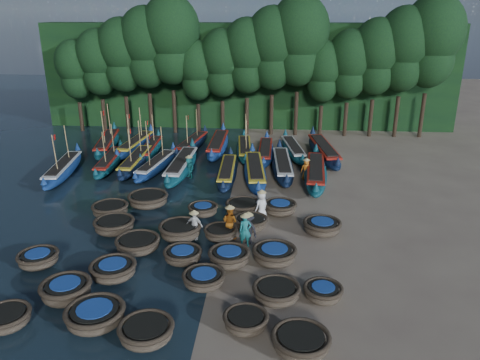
# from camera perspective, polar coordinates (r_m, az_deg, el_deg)

# --- Properties ---
(ground) EXTENTS (120.00, 120.00, 0.00)m
(ground) POSITION_cam_1_polar(r_m,az_deg,el_deg) (26.06, -2.00, -5.39)
(ground) COLOR #7F725C
(ground) RESTS_ON ground
(foliage_wall) EXTENTS (40.00, 3.00, 10.00)m
(foliage_wall) POSITION_cam_1_polar(r_m,az_deg,el_deg) (47.36, 0.99, 12.57)
(foliage_wall) COLOR black
(foliage_wall) RESTS_ON ground
(coracle_0) EXTENTS (1.98, 1.98, 0.66)m
(coracle_0) POSITION_cam_1_polar(r_m,az_deg,el_deg) (20.15, -26.60, -14.85)
(coracle_0) COLOR brown
(coracle_0) RESTS_ON ground
(coracle_1) EXTENTS (2.46, 2.46, 0.76)m
(coracle_1) POSITION_cam_1_polar(r_m,az_deg,el_deg) (19.01, -17.23, -15.46)
(coracle_1) COLOR brown
(coracle_1) RESTS_ON ground
(coracle_2) EXTENTS (2.49, 2.49, 0.72)m
(coracle_2) POSITION_cam_1_polar(r_m,az_deg,el_deg) (17.83, -11.35, -17.65)
(coracle_2) COLOR brown
(coracle_2) RESTS_ON ground
(coracle_3) EXTENTS (2.08, 2.08, 0.64)m
(coracle_3) POSITION_cam_1_polar(r_m,az_deg,el_deg) (18.07, 0.71, -16.79)
(coracle_3) COLOR brown
(coracle_3) RESTS_ON ground
(coracle_4) EXTENTS (2.32, 2.32, 0.69)m
(coracle_4) POSITION_cam_1_polar(r_m,az_deg,el_deg) (17.25, 7.43, -18.94)
(coracle_4) COLOR brown
(coracle_4) RESTS_ON ground
(coracle_5) EXTENTS (2.42, 2.42, 0.84)m
(coracle_5) POSITION_cam_1_polar(r_m,az_deg,el_deg) (20.74, -20.44, -12.47)
(coracle_5) COLOR brown
(coracle_5) RESTS_ON ground
(coracle_6) EXTENTS (2.11, 2.11, 0.76)m
(coracle_6) POSITION_cam_1_polar(r_m,az_deg,el_deg) (21.66, -15.19, -10.51)
(coracle_6) COLOR brown
(coracle_6) RESTS_ON ground
(coracle_7) EXTENTS (2.17, 2.17, 0.65)m
(coracle_7) POSITION_cam_1_polar(r_m,az_deg,el_deg) (20.49, -4.43, -11.90)
(coracle_7) COLOR brown
(coracle_7) RESTS_ON ground
(coracle_8) EXTENTS (1.99, 1.99, 0.70)m
(coracle_8) POSITION_cam_1_polar(r_m,az_deg,el_deg) (19.61, 4.48, -13.45)
(coracle_8) COLOR brown
(coracle_8) RESTS_ON ground
(coracle_9) EXTENTS (1.86, 1.86, 0.65)m
(coracle_9) POSITION_cam_1_polar(r_m,az_deg,el_deg) (19.87, 10.09, -13.30)
(coracle_9) COLOR brown
(coracle_9) RESTS_ON ground
(coracle_10) EXTENTS (2.02, 2.02, 0.69)m
(coracle_10) POSITION_cam_1_polar(r_m,az_deg,el_deg) (23.77, -23.38, -8.77)
(coracle_10) COLOR brown
(coracle_10) RESTS_ON ground
(coracle_11) EXTENTS (2.32, 2.32, 0.72)m
(coracle_11) POSITION_cam_1_polar(r_m,az_deg,el_deg) (23.64, -12.35, -7.59)
(coracle_11) COLOR brown
(coracle_11) RESTS_ON ground
(coracle_12) EXTENTS (1.85, 1.85, 0.65)m
(coracle_12) POSITION_cam_1_polar(r_m,az_deg,el_deg) (22.36, -6.99, -9.05)
(coracle_12) COLOR brown
(coracle_12) RESTS_ON ground
(coracle_13) EXTENTS (1.99, 1.99, 0.79)m
(coracle_13) POSITION_cam_1_polar(r_m,az_deg,el_deg) (21.87, -1.34, -9.36)
(coracle_13) COLOR brown
(coracle_13) RESTS_ON ground
(coracle_14) EXTENTS (2.13, 2.13, 0.80)m
(coracle_14) POSITION_cam_1_polar(r_m,az_deg,el_deg) (22.13, 4.22, -9.03)
(coracle_14) COLOR brown
(coracle_14) RESTS_ON ground
(coracle_15) EXTENTS (2.62, 2.62, 0.78)m
(coracle_15) POSITION_cam_1_polar(r_m,az_deg,el_deg) (25.78, -15.09, -5.34)
(coracle_15) COLOR brown
(coracle_15) RESTS_ON ground
(coracle_16) EXTENTS (2.24, 2.24, 0.85)m
(coracle_16) POSITION_cam_1_polar(r_m,az_deg,el_deg) (24.42, -7.30, -6.12)
(coracle_16) COLOR brown
(coracle_16) RESTS_ON ground
(coracle_17) EXTENTS (2.16, 2.16, 0.66)m
(coracle_17) POSITION_cam_1_polar(r_m,az_deg,el_deg) (24.27, -2.37, -6.44)
(coracle_17) COLOR brown
(coracle_17) RESTS_ON ground
(coracle_18) EXTENTS (2.00, 2.00, 0.69)m
(coracle_18) POSITION_cam_1_polar(r_m,az_deg,el_deg) (25.32, 1.32, -5.20)
(coracle_18) COLOR brown
(coracle_18) RESTS_ON ground
(coracle_19) EXTENTS (2.17, 2.17, 0.76)m
(coracle_19) POSITION_cam_1_polar(r_m,az_deg,el_deg) (25.14, 9.97, -5.60)
(coracle_19) COLOR brown
(coracle_19) RESTS_ON ground
(coracle_20) EXTENTS (2.17, 2.17, 0.75)m
(coracle_20) POSITION_cam_1_polar(r_m,az_deg,el_deg) (27.83, -15.54, -3.47)
(coracle_20) COLOR brown
(coracle_20) RESTS_ON ground
(coracle_21) EXTENTS (2.44, 2.44, 0.81)m
(coracle_21) POSITION_cam_1_polar(r_m,az_deg,el_deg) (28.65, -11.14, -2.33)
(coracle_21) COLOR brown
(coracle_21) RESTS_ON ground
(coracle_22) EXTENTS (1.76, 1.76, 0.66)m
(coracle_22) POSITION_cam_1_polar(r_m,az_deg,el_deg) (27.01, -4.54, -3.60)
(coracle_22) COLOR brown
(coracle_22) RESTS_ON ground
(coracle_23) EXTENTS (2.46, 2.46, 0.76)m
(coracle_23) POSITION_cam_1_polar(r_m,az_deg,el_deg) (27.15, 0.40, -3.29)
(coracle_23) COLOR brown
(coracle_23) RESTS_ON ground
(coracle_24) EXTENTS (2.15, 2.15, 0.76)m
(coracle_24) POSITION_cam_1_polar(r_m,az_deg,el_deg) (27.14, 4.90, -3.36)
(coracle_24) COLOR brown
(coracle_24) RESTS_ON ground
(long_boat_0) EXTENTS (2.37, 8.06, 3.45)m
(long_boat_0) POSITION_cam_1_polar(r_m,az_deg,el_deg) (35.47, -20.74, 1.27)
(long_boat_0) COLOR navy
(long_boat_0) RESTS_ON ground
(long_boat_1) EXTENTS (1.84, 7.42, 3.16)m
(long_boat_1) POSITION_cam_1_polar(r_m,az_deg,el_deg) (36.21, -15.61, 2.14)
(long_boat_1) COLOR #0E444F
(long_boat_1) RESTS_ON ground
(long_boat_2) EXTENTS (1.43, 7.98, 3.39)m
(long_boat_2) POSITION_cam_1_polar(r_m,az_deg,el_deg) (35.69, -12.59, 2.21)
(long_boat_2) COLOR #0D1F32
(long_boat_2) RESTS_ON ground
(long_boat_3) EXTENTS (2.39, 7.36, 3.16)m
(long_boat_3) POSITION_cam_1_polar(r_m,az_deg,el_deg) (34.66, -10.17, 1.79)
(long_boat_3) COLOR navy
(long_boat_3) RESTS_ON ground
(long_boat_4) EXTENTS (1.75, 8.85, 1.56)m
(long_boat_4) POSITION_cam_1_polar(r_m,az_deg,el_deg) (34.00, -7.14, 1.75)
(long_boat_4) COLOR #0E444F
(long_boat_4) RESTS_ON ground
(long_boat_5) EXTENTS (1.54, 7.64, 1.34)m
(long_boat_5) POSITION_cam_1_polar(r_m,az_deg,el_deg) (32.67, -1.57, 0.98)
(long_boat_5) COLOR #0D1F32
(long_boat_5) RESTS_ON ground
(long_boat_6) EXTENTS (2.29, 8.65, 1.53)m
(long_boat_6) POSITION_cam_1_polar(r_m,az_deg,el_deg) (32.56, 1.82, 1.04)
(long_boat_6) COLOR navy
(long_boat_6) RESTS_ON ground
(long_boat_7) EXTENTS (1.91, 8.51, 1.50)m
(long_boat_7) POSITION_cam_1_polar(r_m,az_deg,el_deg) (33.89, 5.20, 1.73)
(long_boat_7) COLOR #0D1F32
(long_boat_7) RESTS_ON ground
(long_boat_8) EXTENTS (2.24, 8.88, 1.57)m
(long_boat_8) POSITION_cam_1_polar(r_m,az_deg,el_deg) (32.65, 9.20, 0.87)
(long_boat_8) COLOR #0E444F
(long_boat_8) RESTS_ON ground
(long_boat_9) EXTENTS (2.96, 8.63, 3.72)m
(long_boat_9) POSITION_cam_1_polar(r_m,az_deg,el_deg) (40.91, -15.88, 4.28)
(long_boat_9) COLOR #0E444F
(long_boat_9) RESTS_ON ground
(long_boat_10) EXTENTS (2.09, 8.12, 3.46)m
(long_boat_10) POSITION_cam_1_polar(r_m,az_deg,el_deg) (40.19, -12.59, 4.24)
(long_boat_10) COLOR navy
(long_boat_10) RESTS_ON ground
(long_boat_11) EXTENTS (1.62, 7.40, 3.15)m
(long_boat_11) POSITION_cam_1_polar(r_m,az_deg,el_deg) (38.83, -10.86, 3.73)
(long_boat_11) COLOR #0E444F
(long_boat_11) RESTS_ON ground
(long_boat_12) EXTENTS (2.52, 7.59, 3.26)m
(long_boat_12) POSITION_cam_1_polar(r_m,az_deg,el_deg) (39.75, -5.85, 4.40)
(long_boat_12) COLOR #0D1F32
(long_boat_12) RESTS_ON ground
(long_boat_13) EXTENTS (1.53, 8.74, 1.54)m
(long_boat_13) POSITION_cam_1_polar(r_m,az_deg,el_deg) (39.09, -2.70, 4.31)
(long_boat_13) COLOR navy
(long_boat_13) RESTS_ON ground
(long_boat_14) EXTENTS (1.90, 7.54, 3.21)m
(long_boat_14) POSITION_cam_1_polar(r_m,az_deg,el_deg) (38.05, 0.57, 3.77)
(long_boat_14) COLOR #0E444F
(long_boat_14) RESTS_ON ground
(long_boat_15) EXTENTS (1.45, 7.69, 1.35)m
(long_boat_15) POSITION_cam_1_polar(r_m,az_deg,el_deg) (37.37, 3.10, 3.45)
(long_boat_15) COLOR navy
(long_boat_15) RESTS_ON ground
(long_boat_16) EXTENTS (2.49, 7.57, 1.35)m
(long_boat_16) POSITION_cam_1_polar(r_m,az_deg,el_deg) (38.18, 6.49, 3.71)
(long_boat_16) COLOR #0E444F
(long_boat_16) RESTS_ON ground
(long_boat_17) EXTENTS (2.74, 9.15, 1.62)m
(long_boat_17) POSITION_cam_1_polar(r_m,az_deg,el_deg) (37.73, 10.15, 3.48)
(long_boat_17) COLOR #0D1F32
(long_boat_17) RESTS_ON ground
(fisherman_0) EXTENTS (1.00, 1.01, 1.96)m
(fisherman_0) POSITION_cam_1_polar(r_m,az_deg,el_deg) (26.13, 2.64, -3.08)
(fisherman_0) COLOR silver
(fisherman_0) RESTS_ON ground
(fisherman_1) EXTENTS (0.70, 0.54, 1.92)m
(fisherman_1) POSITION_cam_1_polar(r_m,az_deg,el_deg) (23.32, 0.64, -5.98)
(fisherman_1) COLOR #1A6F6E
(fisherman_1) RESTS_ON ground
(fisherman_2) EXTENTS (1.06, 0.99, 1.94)m
(fisherman_2) POSITION_cam_1_polar(r_m,az_deg,el_deg) (24.24, -1.24, -5.04)
(fisherman_2) COLOR orange
(fisherman_2) RESTS_ON ground
(fisherman_3) EXTENTS (1.24, 1.16, 1.88)m
(fisherman_3) POSITION_cam_1_polar(r_m,az_deg,el_deg) (23.58, 1.01, -5.89)
(fisherman_3) COLOR black
(fisherman_3) RESTS_ON ground
(fisherman_4) EXTENTS (0.96, 0.58, 1.73)m
(fisherman_4) POSITION_cam_1_polar(r_m,az_deg,el_deg) (24.19, -5.58, -5.39)
(fisherman_4) COLOR silver
(fisherman_4) RESTS_ON ground
(fisherman_5) EXTENTS (1.28, 1.41, 1.76)m
(fisherman_5) POSITION_cam_1_polar(r_m,az_deg,el_deg) (33.05, -6.21, 1.66)
(fisherman_5) COLOR #1A6F6E
(fisherman_5) RESTS_ON ground
(fisherman_6) EXTENTS (0.76, 0.52, 1.71)m
(fisherman_6) POSITION_cam_1_polar(r_m,az_deg,el_deg) (32.71, 8.08, 1.39)
(fisherman_6) COLOR orange
(fisherman_6) RESTS_ON ground
(tree_0) EXTENTS (3.68, 3.68, 8.68)m
(tree_0) POSITION_cam_1_polar(r_m,az_deg,el_deg) (47.49, -19.43, 12.67)
(tree_0) COLOR black
(tree_0) RESTS_ON ground
(tree_1) EXTENTS (4.09, 4.09, 9.65)m
(tree_1) POSITION_cam_1_polar(r_m,az_deg,el_deg) (46.57, -16.85, 13.66)
(tree_1) COLOR black
(tree_1) RESTS_ON ground
(tree_2) EXTENTS (4.51, 4.51, 10.63)m
(tree_2) POSITION_cam_1_polar(r_m,az_deg,el_deg) (45.75, -14.15, 14.65)
(tree_2) COLOR black
(tree_2) RESTS_ON ground
(tree_3) EXTENTS (4.92, 4.92, 11.60)m
(tree_3) POSITION_cam_1_polar(r_m,az_deg,el_deg) (45.05, -11.34, 15.65)
(tree_3) COLOR black
(tree_3) RESTS_ON ground
(tree_4) EXTENTS (5.34, 5.34, 12.58)m
(tree_4) POSITION_cam_1_polar(r_m,az_deg,el_deg) (44.46, -8.42, 16.63)
(tree_4) COLOR black
(tree_4) RESTS_ON ground
(tree_5) EXTENTS (3.68, 3.68, 8.68)m
(tree_5) POSITION_cam_1_polar(r_m,az_deg,el_deg) (44.27, -5.25, 13.23)
(tree_5) COLOR black
(tree_5) RESTS_ON ground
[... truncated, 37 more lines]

